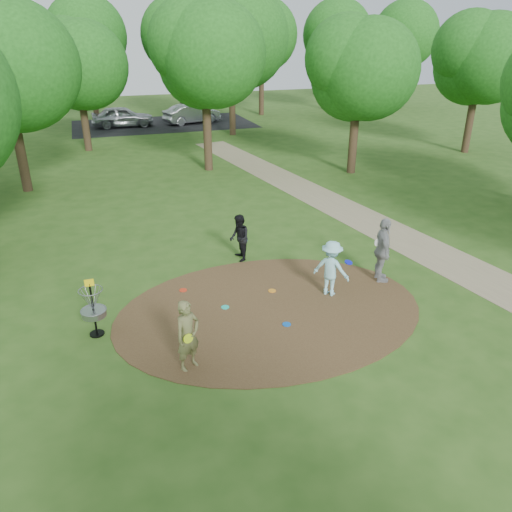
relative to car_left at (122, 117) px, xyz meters
name	(u,v)px	position (x,y,z in m)	size (l,w,h in m)	color
ground	(270,310)	(1.17, -29.69, -0.79)	(100.00, 100.00, 0.00)	#2D5119
dirt_clearing	(270,310)	(1.17, -29.69, -0.78)	(8.40, 8.40, 0.02)	#47301C
footpath	(427,250)	(7.67, -27.69, -0.78)	(2.00, 40.00, 0.01)	#8C7A5B
parking_lot	(164,124)	(3.17, 0.31, -0.79)	(14.00, 8.00, 0.01)	black
player_observer_with_disc	(188,336)	(-1.41, -31.45, 0.05)	(0.73, 0.65, 1.69)	olive
player_throwing_with_disc	(331,268)	(3.10, -29.39, 0.03)	(1.23, 1.19, 1.64)	#99DDE4
player_walking_with_disc	(239,238)	(1.35, -26.31, -0.02)	(0.62, 0.78, 1.55)	black
player_waiting_with_disc	(383,250)	(4.91, -29.10, 0.20)	(0.82, 1.26, 1.99)	gray
disc_ground_cyan	(225,307)	(0.05, -29.18, -0.76)	(0.22, 0.22, 0.02)	#19CCB3
disc_ground_blue	(287,324)	(1.31, -30.53, -0.76)	(0.22, 0.22, 0.02)	blue
disc_ground_red	(183,290)	(-0.85, -27.84, -0.76)	(0.22, 0.22, 0.02)	red
car_left	(122,117)	(0.00, 0.00, 0.00)	(1.87, 4.64, 1.58)	#9FA2A7
car_right	(192,114)	(5.43, -0.09, -0.04)	(1.58, 4.54, 1.50)	#9899A0
disc_ground_orange	(272,291)	(1.59, -28.71, -0.76)	(0.22, 0.22, 0.02)	orange
disc_golf_basket	(92,304)	(-3.33, -29.39, 0.08)	(0.63, 0.63, 1.54)	black
tree_ring	(233,76)	(2.87, -20.68, 4.45)	(37.25, 46.17, 9.66)	#332316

